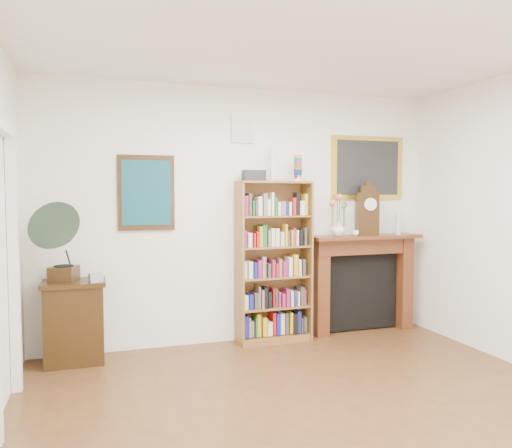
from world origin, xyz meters
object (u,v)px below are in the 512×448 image
(bottle_left, at_px, (398,224))
(bottle_right, at_px, (398,226))
(gramophone, at_px, (62,237))
(cd_stack, at_px, (96,278))
(fireplace, at_px, (362,275))
(mantel_clock, at_px, (367,211))
(bookshelf, at_px, (274,253))
(teacup, at_px, (356,233))
(flower_vase, at_px, (338,228))
(side_cabinet, at_px, (74,322))

(bottle_left, distance_m, bottle_right, 0.05)
(bottle_left, bearing_deg, gramophone, -177.44)
(bottle_right, bearing_deg, cd_stack, -176.53)
(fireplace, height_order, mantel_clock, mantel_clock)
(bookshelf, xyz_separation_m, gramophone, (-2.17, -0.18, 0.24))
(gramophone, relative_size, cd_stack, 6.40)
(fireplace, relative_size, bottle_right, 6.88)
(teacup, bearing_deg, gramophone, -177.46)
(flower_vase, bearing_deg, bookshelf, 179.68)
(cd_stack, bearing_deg, gramophone, 179.78)
(bottle_left, xyz_separation_m, bottle_right, (0.02, 0.04, -0.02))
(side_cabinet, bearing_deg, bookshelf, 1.89)
(bottle_left, height_order, bottle_right, bottle_left)
(cd_stack, relative_size, flower_vase, 0.69)
(teacup, distance_m, bottle_left, 0.60)
(fireplace, xyz_separation_m, flower_vase, (-0.36, -0.07, 0.56))
(gramophone, bearing_deg, bottle_right, 21.49)
(bookshelf, height_order, gramophone, bookshelf)
(bottle_left, bearing_deg, bottle_right, 65.99)
(mantel_clock, bearing_deg, cd_stack, -162.73)
(mantel_clock, relative_size, bottle_left, 2.41)
(side_cabinet, relative_size, bottle_left, 3.33)
(bookshelf, relative_size, side_cabinet, 2.56)
(fireplace, height_order, teacup, teacup)
(flower_vase, xyz_separation_m, bottle_left, (0.80, -0.00, 0.03))
(teacup, bearing_deg, flower_vase, 171.42)
(gramophone, relative_size, flower_vase, 4.41)
(gramophone, distance_m, bottle_right, 3.77)
(bookshelf, xyz_separation_m, cd_stack, (-1.88, -0.18, -0.15))
(teacup, bearing_deg, bottle_right, 6.52)
(cd_stack, distance_m, flower_vase, 2.69)
(side_cabinet, relative_size, teacup, 10.22)
(teacup, bearing_deg, side_cabinet, -179.43)
(flower_vase, distance_m, teacup, 0.22)
(gramophone, height_order, bottle_left, gramophone)
(fireplace, distance_m, flower_vase, 0.67)
(gramophone, bearing_deg, flower_vase, 21.63)
(mantel_clock, distance_m, bottle_left, 0.44)
(cd_stack, distance_m, mantel_clock, 3.11)
(fireplace, xyz_separation_m, bottle_right, (0.45, -0.03, 0.58))
(bookshelf, height_order, side_cabinet, bookshelf)
(cd_stack, height_order, bottle_left, bottle_left)
(gramophone, height_order, bottle_right, gramophone)
(fireplace, distance_m, teacup, 0.54)
(mantel_clock, distance_m, bottle_right, 0.46)
(side_cabinet, xyz_separation_m, teacup, (3.07, 0.03, 0.79))
(bookshelf, relative_size, gramophone, 2.67)
(cd_stack, bearing_deg, bookshelf, 5.39)
(bookshelf, distance_m, mantel_clock, 1.25)
(bottle_left, bearing_deg, mantel_clock, 175.59)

